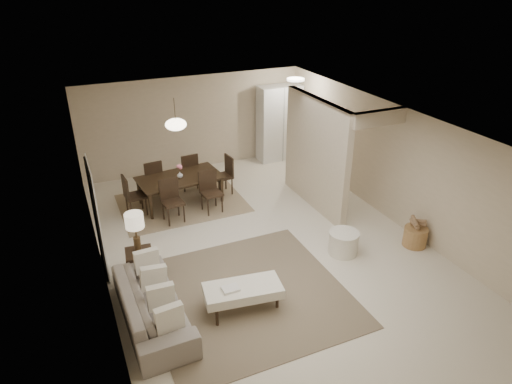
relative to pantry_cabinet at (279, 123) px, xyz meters
name	(u,v)px	position (x,y,z in m)	size (l,w,h in m)	color
floor	(265,248)	(-2.35, -4.15, -1.05)	(9.00, 9.00, 0.00)	beige
ceiling	(267,126)	(-2.35, -4.15, 1.45)	(9.00, 9.00, 0.00)	white
back_wall	(194,123)	(-2.35, 0.35, 0.20)	(6.00, 6.00, 0.00)	#BAA98D
left_wall	(97,225)	(-5.35, -4.15, 0.20)	(9.00, 9.00, 0.00)	#BAA98D
right_wall	(396,166)	(0.65, -4.15, 0.20)	(9.00, 9.00, 0.00)	#BAA98D
partition	(316,154)	(-0.55, -2.90, 0.20)	(0.15, 2.50, 2.50)	#BAA98D
doorway	(97,220)	(-5.32, -3.55, -0.03)	(0.04, 0.90, 2.04)	black
pantry_cabinet	(279,123)	(0.00, 0.00, 0.00)	(1.20, 0.55, 2.10)	silver
flush_light	(296,79)	(-0.05, -0.95, 1.41)	(0.44, 0.44, 0.05)	white
living_rug	(247,294)	(-3.22, -5.30, -1.04)	(3.20, 3.20, 0.01)	brown
sofa	(152,304)	(-4.80, -5.30, -0.73)	(0.86, 2.19, 0.64)	gray
ottoman_bench	(243,291)	(-3.42, -5.60, -0.70)	(1.30, 0.74, 0.44)	beige
side_table	(140,264)	(-4.75, -4.05, -0.80)	(0.45, 0.45, 0.50)	black
table_lamp	(135,224)	(-4.75, -4.05, 0.01)	(0.32, 0.32, 0.76)	#4D3921
round_pouf	(343,243)	(-1.05, -4.90, -0.83)	(0.58, 0.58, 0.45)	beige
wicker_basket	(415,237)	(0.40, -5.24, -0.85)	(0.46, 0.46, 0.39)	#95623B
dining_rug	(182,203)	(-3.32, -1.63, -1.04)	(2.80, 2.10, 0.01)	#8D7657
dining_table	(181,191)	(-3.32, -1.63, -0.72)	(1.88, 1.05, 0.66)	black
dining_chairs	(181,185)	(-3.32, -1.63, -0.58)	(2.57, 1.95, 0.95)	black
vase	(180,175)	(-3.32, -1.63, -0.32)	(0.14, 0.14, 0.14)	silver
yellow_mat	(308,175)	(0.18, -1.43, -1.04)	(0.89, 0.54, 0.01)	yellow
pendant_light	(176,124)	(-3.32, -1.63, 0.87)	(0.46, 0.46, 0.71)	#4D3921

